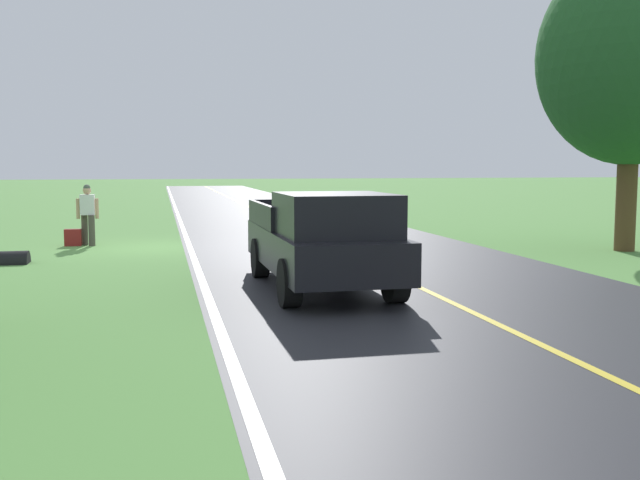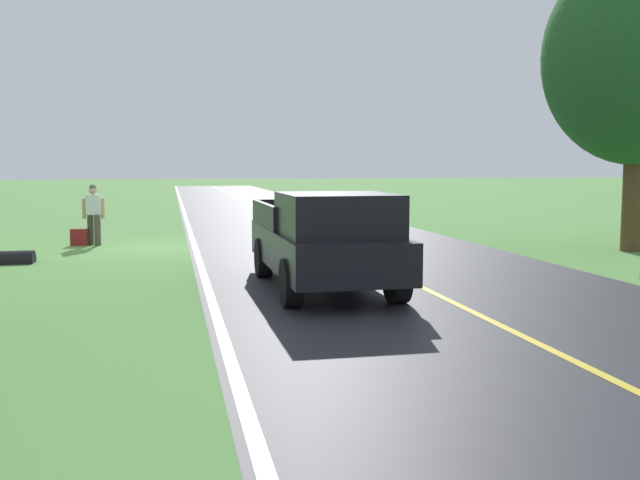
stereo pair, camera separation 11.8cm
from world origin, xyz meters
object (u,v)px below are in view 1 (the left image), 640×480
(hitchhiker_walking, at_px, (88,211))
(pickup_truck_passing, at_px, (324,238))
(suitcase_carried, at_px, (73,238))
(tree_far_side_near, at_px, (632,57))

(hitchhiker_walking, xyz_separation_m, pickup_truck_passing, (-4.94, 8.82, -0.01))
(suitcase_carried, relative_size, pickup_truck_passing, 0.09)
(suitcase_carried, bearing_deg, tree_far_side_near, 74.36)
(suitcase_carried, xyz_separation_m, tree_far_side_near, (-14.64, 4.41, 4.87))
(hitchhiker_walking, relative_size, pickup_truck_passing, 0.32)
(suitcase_carried, bearing_deg, pickup_truck_passing, 32.63)
(hitchhiker_walking, bearing_deg, suitcase_carried, 9.75)
(pickup_truck_passing, relative_size, tree_far_side_near, 0.68)
(hitchhiker_walking, distance_m, pickup_truck_passing, 10.11)
(pickup_truck_passing, height_order, tree_far_side_near, tree_far_side_near)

